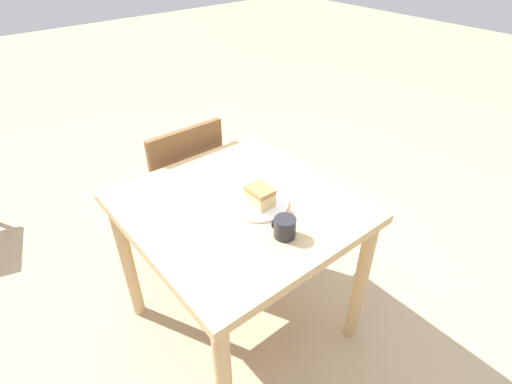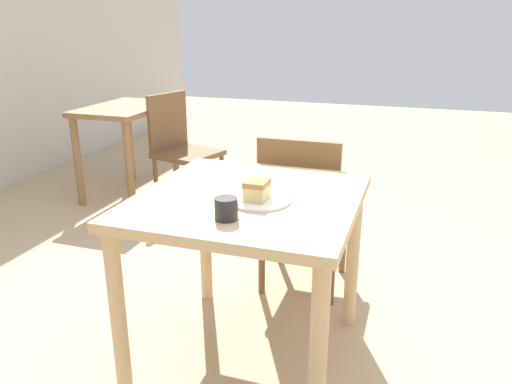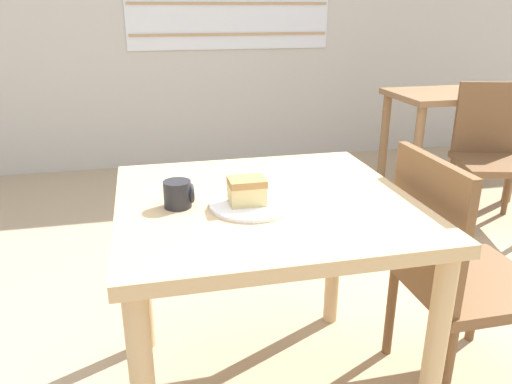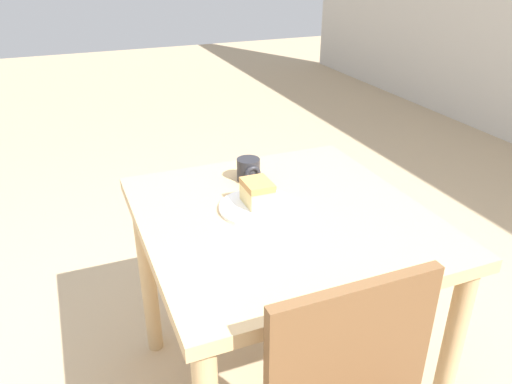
{
  "view_description": "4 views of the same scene",
  "coord_description": "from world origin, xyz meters",
  "px_view_note": "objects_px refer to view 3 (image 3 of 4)",
  "views": [
    {
      "loc": [
        -1.16,
        0.92,
        1.71
      ],
      "look_at": [
        -0.14,
        0.09,
        0.79
      ],
      "focal_mm": 28.0,
      "sensor_mm": 36.0,
      "label": 1
    },
    {
      "loc": [
        -1.85,
        -0.46,
        1.4
      ],
      "look_at": [
        -0.21,
        0.09,
        0.8
      ],
      "focal_mm": 35.0,
      "sensor_mm": 36.0,
      "label": 2
    },
    {
      "loc": [
        -0.45,
        -1.21,
        1.3
      ],
      "look_at": [
        -0.15,
        0.13,
        0.78
      ],
      "focal_mm": 35.0,
      "sensor_mm": 36.0,
      "label": 3
    },
    {
      "loc": [
        1.09,
        -0.42,
        1.49
      ],
      "look_at": [
        -0.16,
        0.09,
        0.81
      ],
      "focal_mm": 35.0,
      "sensor_mm": 36.0,
      "label": 4
    }
  ],
  "objects_px": {
    "dining_table_far": "(451,114)",
    "chair_near_window": "(455,270)",
    "chair_far_corner": "(492,151)",
    "cake_slice": "(247,191)",
    "plate": "(252,205)",
    "dining_table_near": "(265,232)",
    "coffee_mug": "(179,194)"
  },
  "relations": [
    {
      "from": "chair_far_corner",
      "to": "chair_near_window",
      "type": "bearing_deg",
      "value": -115.12
    },
    {
      "from": "dining_table_far",
      "to": "coffee_mug",
      "type": "distance_m",
      "value": 2.62
    },
    {
      "from": "dining_table_far",
      "to": "coffee_mug",
      "type": "bearing_deg",
      "value": -140.08
    },
    {
      "from": "dining_table_near",
      "to": "cake_slice",
      "type": "xyz_separation_m",
      "value": [
        -0.07,
        -0.06,
        0.17
      ]
    },
    {
      "from": "dining_table_near",
      "to": "dining_table_far",
      "type": "distance_m",
      "value": 2.41
    },
    {
      "from": "dining_table_far",
      "to": "plate",
      "type": "xyz_separation_m",
      "value": [
        -1.8,
        -1.72,
        0.16
      ]
    },
    {
      "from": "dining_table_far",
      "to": "chair_near_window",
      "type": "xyz_separation_m",
      "value": [
        -1.1,
        -1.74,
        -0.13
      ]
    },
    {
      "from": "chair_near_window",
      "to": "plate",
      "type": "relative_size",
      "value": 3.49
    },
    {
      "from": "chair_far_corner",
      "to": "coffee_mug",
      "type": "relative_size",
      "value": 9.89
    },
    {
      "from": "cake_slice",
      "to": "dining_table_near",
      "type": "bearing_deg",
      "value": 40.21
    },
    {
      "from": "plate",
      "to": "cake_slice",
      "type": "distance_m",
      "value": 0.05
    },
    {
      "from": "dining_table_far",
      "to": "chair_near_window",
      "type": "height_order",
      "value": "chair_near_window"
    },
    {
      "from": "chair_near_window",
      "to": "chair_far_corner",
      "type": "height_order",
      "value": "same"
    },
    {
      "from": "chair_far_corner",
      "to": "cake_slice",
      "type": "xyz_separation_m",
      "value": [
        -1.8,
        -1.23,
        0.34
      ]
    },
    {
      "from": "dining_table_near",
      "to": "chair_far_corner",
      "type": "xyz_separation_m",
      "value": [
        1.73,
        1.18,
        -0.17
      ]
    },
    {
      "from": "dining_table_near",
      "to": "cake_slice",
      "type": "bearing_deg",
      "value": -139.79
    },
    {
      "from": "dining_table_near",
      "to": "plate",
      "type": "bearing_deg",
      "value": -132.34
    },
    {
      "from": "chair_far_corner",
      "to": "plate",
      "type": "distance_m",
      "value": 2.19
    },
    {
      "from": "cake_slice",
      "to": "coffee_mug",
      "type": "distance_m",
      "value": 0.2
    },
    {
      "from": "dining_table_far",
      "to": "plate",
      "type": "bearing_deg",
      "value": -136.21
    },
    {
      "from": "dining_table_far",
      "to": "chair_far_corner",
      "type": "height_order",
      "value": "chair_far_corner"
    },
    {
      "from": "coffee_mug",
      "to": "chair_far_corner",
      "type": "bearing_deg",
      "value": 30.88
    },
    {
      "from": "chair_far_corner",
      "to": "plate",
      "type": "height_order",
      "value": "chair_far_corner"
    },
    {
      "from": "dining_table_near",
      "to": "chair_near_window",
      "type": "bearing_deg",
      "value": -6.32
    },
    {
      "from": "dining_table_far",
      "to": "chair_near_window",
      "type": "distance_m",
      "value": 2.06
    },
    {
      "from": "dining_table_far",
      "to": "coffee_mug",
      "type": "height_order",
      "value": "coffee_mug"
    },
    {
      "from": "chair_near_window",
      "to": "cake_slice",
      "type": "height_order",
      "value": "chair_near_window"
    },
    {
      "from": "coffee_mug",
      "to": "cake_slice",
      "type": "bearing_deg",
      "value": -13.6
    },
    {
      "from": "chair_far_corner",
      "to": "cake_slice",
      "type": "relative_size",
      "value": 8.23
    },
    {
      "from": "plate",
      "to": "chair_far_corner",
      "type": "bearing_deg",
      "value": 34.74
    },
    {
      "from": "dining_table_near",
      "to": "cake_slice",
      "type": "distance_m",
      "value": 0.19
    },
    {
      "from": "dining_table_far",
      "to": "plate",
      "type": "relative_size",
      "value": 3.4
    }
  ]
}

